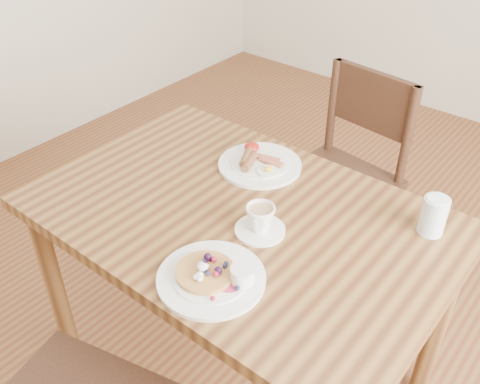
{
  "coord_description": "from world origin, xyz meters",
  "views": [
    {
      "loc": [
        0.77,
        -0.94,
        1.7
      ],
      "look_at": [
        0.0,
        0.0,
        0.82
      ],
      "focal_mm": 40.0,
      "sensor_mm": 36.0,
      "label": 1
    }
  ],
  "objects_px": {
    "dining_table": "(240,238)",
    "breakfast_plate": "(259,163)",
    "water_glass": "(434,216)",
    "teacup_saucer": "(260,221)",
    "pancake_plate": "(213,276)",
    "chair_far": "(344,171)"
  },
  "relations": [
    {
      "from": "chair_far",
      "to": "teacup_saucer",
      "type": "bearing_deg",
      "value": 107.79
    },
    {
      "from": "breakfast_plate",
      "to": "teacup_saucer",
      "type": "distance_m",
      "value": 0.33
    },
    {
      "from": "dining_table",
      "to": "water_glass",
      "type": "distance_m",
      "value": 0.55
    },
    {
      "from": "dining_table",
      "to": "breakfast_plate",
      "type": "bearing_deg",
      "value": 115.08
    },
    {
      "from": "water_glass",
      "to": "breakfast_plate",
      "type": "bearing_deg",
      "value": -176.58
    },
    {
      "from": "pancake_plate",
      "to": "breakfast_plate",
      "type": "bearing_deg",
      "value": 115.43
    },
    {
      "from": "chair_far",
      "to": "breakfast_plate",
      "type": "height_order",
      "value": "chair_far"
    },
    {
      "from": "breakfast_plate",
      "to": "dining_table",
      "type": "bearing_deg",
      "value": -64.92
    },
    {
      "from": "dining_table",
      "to": "breakfast_plate",
      "type": "distance_m",
      "value": 0.27
    },
    {
      "from": "chair_far",
      "to": "breakfast_plate",
      "type": "bearing_deg",
      "value": 90.74
    },
    {
      "from": "breakfast_plate",
      "to": "pancake_plate",
      "type": "bearing_deg",
      "value": -64.57
    },
    {
      "from": "dining_table",
      "to": "chair_far",
      "type": "relative_size",
      "value": 1.36
    },
    {
      "from": "pancake_plate",
      "to": "teacup_saucer",
      "type": "relative_size",
      "value": 1.93
    },
    {
      "from": "chair_far",
      "to": "teacup_saucer",
      "type": "distance_m",
      "value": 0.84
    },
    {
      "from": "teacup_saucer",
      "to": "water_glass",
      "type": "xyz_separation_m",
      "value": [
        0.36,
        0.29,
        0.02
      ]
    },
    {
      "from": "water_glass",
      "to": "dining_table",
      "type": "bearing_deg",
      "value": -150.52
    },
    {
      "from": "dining_table",
      "to": "pancake_plate",
      "type": "xyz_separation_m",
      "value": [
        0.12,
        -0.25,
        0.11
      ]
    },
    {
      "from": "dining_table",
      "to": "chair_far",
      "type": "bearing_deg",
      "value": 93.95
    },
    {
      "from": "dining_table",
      "to": "breakfast_plate",
      "type": "xyz_separation_m",
      "value": [
        -0.11,
        0.23,
        0.11
      ]
    },
    {
      "from": "teacup_saucer",
      "to": "dining_table",
      "type": "bearing_deg",
      "value": 161.38
    },
    {
      "from": "dining_table",
      "to": "teacup_saucer",
      "type": "distance_m",
      "value": 0.17
    },
    {
      "from": "pancake_plate",
      "to": "teacup_saucer",
      "type": "distance_m",
      "value": 0.22
    }
  ]
}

